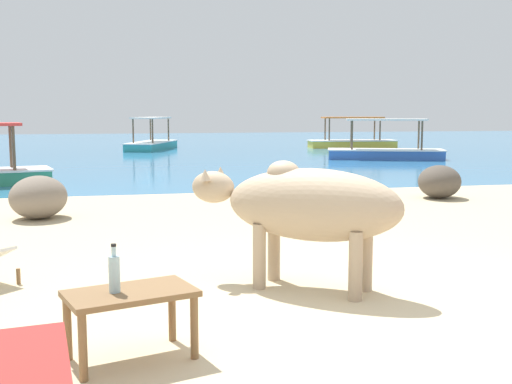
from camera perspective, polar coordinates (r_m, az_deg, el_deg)
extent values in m
cube|color=#CCB78E|center=(5.23, 7.45, -9.83)|extent=(18.00, 14.00, 0.04)
cube|color=teal|center=(26.81, -8.57, 3.84)|extent=(60.00, 36.00, 0.03)
cylinder|color=tan|center=(5.47, 0.30, -5.75)|extent=(0.11, 0.11, 0.56)
cylinder|color=tan|center=(5.76, 1.60, -5.11)|extent=(0.11, 0.11, 0.56)
cylinder|color=tan|center=(5.19, 8.85, -6.55)|extent=(0.11, 0.11, 0.56)
cylinder|color=tan|center=(5.49, 9.76, -5.82)|extent=(0.11, 0.11, 0.56)
ellipsoid|color=tan|center=(5.38, 5.09, -1.14)|extent=(1.57, 1.38, 0.61)
ellipsoid|color=tan|center=(5.75, -3.85, 0.45)|extent=(0.47, 0.44, 0.29)
cone|color=tan|center=(5.61, -4.56, 1.53)|extent=(0.14, 0.14, 0.10)
cone|color=tan|center=(5.86, -3.19, 1.78)|extent=(0.14, 0.14, 0.10)
ellipsoid|color=tan|center=(5.44, 2.46, 1.75)|extent=(0.38, 0.37, 0.20)
cube|color=brown|center=(3.99, -11.14, -8.86)|extent=(0.86, 0.65, 0.04)
cylinder|color=brown|center=(4.33, -7.49, -10.50)|extent=(0.05, 0.05, 0.40)
cylinder|color=brown|center=(4.01, -5.51, -11.91)|extent=(0.05, 0.05, 0.40)
cylinder|color=brown|center=(4.14, -16.43, -11.58)|extent=(0.05, 0.05, 0.40)
cylinder|color=brown|center=(3.80, -15.17, -13.21)|extent=(0.05, 0.05, 0.40)
cylinder|color=#A3C6D1|center=(3.94, -12.50, -7.17)|extent=(0.07, 0.07, 0.22)
cylinder|color=#A3C6D1|center=(3.91, -12.56, -5.19)|extent=(0.03, 0.03, 0.06)
cylinder|color=black|center=(3.90, -12.57, -4.64)|extent=(0.03, 0.03, 0.02)
cylinder|color=brown|center=(6.03, -20.40, -7.05)|extent=(0.04, 0.04, 0.14)
ellipsoid|color=brown|center=(11.59, 16.02, 0.89)|extent=(1.05, 1.08, 0.57)
ellipsoid|color=gray|center=(9.52, -18.81, -0.44)|extent=(1.00, 1.08, 0.61)
ellipsoid|color=#6B5B4C|center=(10.21, 7.72, -0.17)|extent=(0.76, 0.67, 0.41)
ellipsoid|color=#6B5B4C|center=(9.43, 7.76, -1.01)|extent=(0.71, 0.78, 0.34)
cylinder|color=brown|center=(14.89, -21.01, 3.75)|extent=(0.06, 0.06, 0.95)
cylinder|color=brown|center=(14.12, -20.76, 3.60)|extent=(0.06, 0.06, 0.95)
cube|color=gold|center=(27.35, 8.55, 4.23)|extent=(3.69, 1.44, 0.28)
cube|color=white|center=(27.34, 8.56, 4.56)|extent=(3.77, 1.50, 0.04)
cylinder|color=brown|center=(26.69, 6.54, 5.51)|extent=(0.06, 0.06, 0.95)
cylinder|color=brown|center=(27.44, 6.18, 5.56)|extent=(0.06, 0.06, 0.95)
cylinder|color=brown|center=(27.26, 10.99, 5.46)|extent=(0.06, 0.06, 0.95)
cylinder|color=brown|center=(28.00, 10.51, 5.51)|extent=(0.06, 0.06, 0.95)
cube|color=orange|center=(27.32, 8.59, 6.57)|extent=(2.60, 1.17, 0.06)
cube|color=teal|center=(25.97, -9.26, 4.06)|extent=(2.30, 3.76, 0.28)
cube|color=white|center=(25.96, -9.27, 4.41)|extent=(2.37, 3.84, 0.04)
cylinder|color=brown|center=(24.80, -9.20, 5.34)|extent=(0.06, 0.06, 0.95)
cylinder|color=brown|center=(25.04, -10.88, 5.32)|extent=(0.06, 0.06, 0.95)
cylinder|color=brown|center=(26.86, -7.81, 5.50)|extent=(0.06, 0.06, 0.95)
cylinder|color=brown|center=(27.09, -9.38, 5.49)|extent=(0.06, 0.06, 0.95)
cube|color=silver|center=(25.93, -9.31, 6.53)|extent=(1.76, 2.69, 0.06)
cube|color=#3866B7|center=(20.97, 11.44, 3.27)|extent=(3.76, 2.21, 0.28)
cube|color=white|center=(20.96, 11.45, 3.71)|extent=(3.85, 2.29, 0.04)
cylinder|color=brown|center=(20.50, 8.55, 4.97)|extent=(0.06, 0.06, 0.95)
cylinder|color=brown|center=(21.26, 8.49, 5.05)|extent=(0.06, 0.06, 0.95)
cylinder|color=brown|center=(20.67, 14.56, 4.84)|extent=(0.06, 0.06, 0.95)
cylinder|color=brown|center=(21.44, 14.29, 4.92)|extent=(0.06, 0.06, 0.95)
cube|color=silver|center=(20.93, 11.52, 6.33)|extent=(2.69, 1.70, 0.06)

